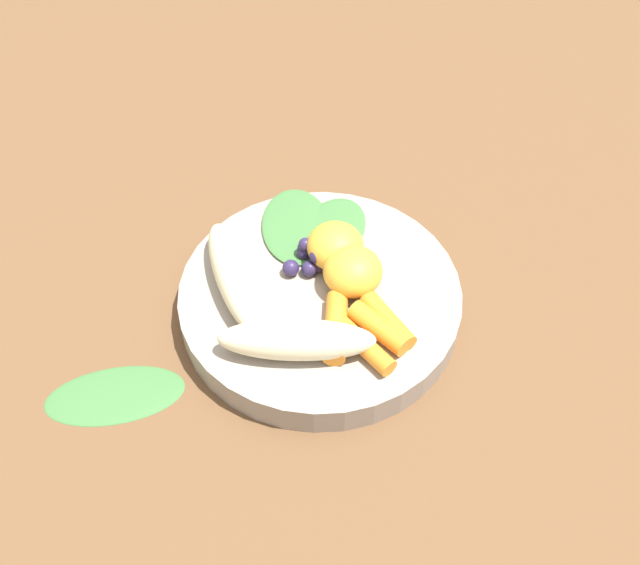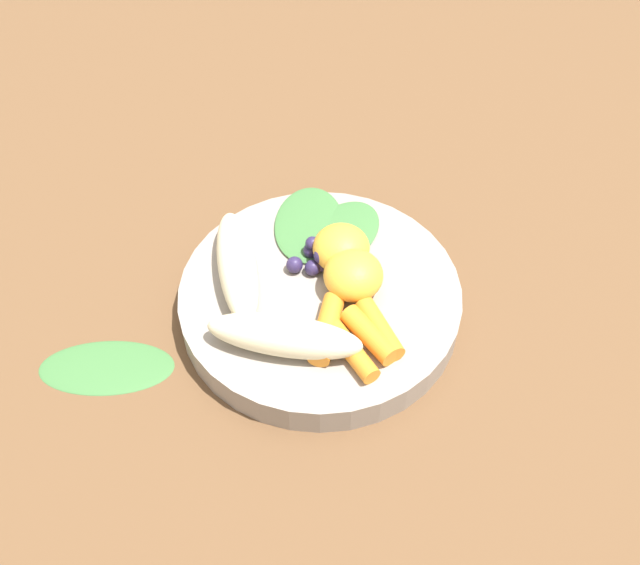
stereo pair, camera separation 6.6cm
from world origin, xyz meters
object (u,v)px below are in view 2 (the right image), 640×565
Objects in this scene: bowl at (320,300)px; kale_leaf_stray at (106,366)px; banana_peeled_left at (284,336)px; banana_peeled_right at (238,266)px; orange_segment_near at (341,248)px.

bowl is 0.19m from kale_leaf_stray.
bowl is at bearing 75.10° from banana_peeled_left.
banana_peeled_right is 0.09m from orange_segment_near.
orange_segment_near reaches higher than banana_peeled_left.
banana_peeled_right is (-0.08, 0.02, 0.00)m from banana_peeled_left.
orange_segment_near is 0.22m from kale_leaf_stray.
bowl reaches higher than kale_leaf_stray.
kale_leaf_stray is at bearing -116.19° from bowl.
banana_peeled_left is 1.00× the size of banana_peeled_right.
kale_leaf_stray is (-0.11, -0.11, -0.04)m from banana_peeled_left.
banana_peeled_left is 1.11× the size of kale_leaf_stray.
banana_peeled_left is 0.16m from kale_leaf_stray.
bowl is 4.92× the size of orange_segment_near.
orange_segment_near is 0.44× the size of kale_leaf_stray.
orange_segment_near is (-0.03, 0.10, 0.00)m from banana_peeled_left.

